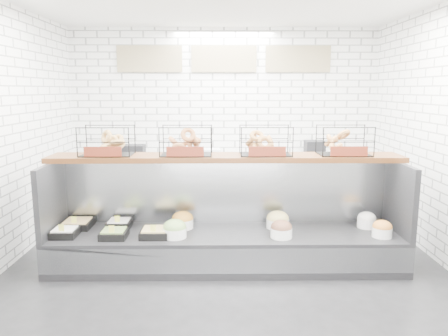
{
  "coord_description": "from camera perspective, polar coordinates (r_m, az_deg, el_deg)",
  "views": [
    {
      "loc": [
        -0.08,
        -4.52,
        2.01
      ],
      "look_at": [
        -0.02,
        0.45,
        1.12
      ],
      "focal_mm": 35.0,
      "sensor_mm": 36.0,
      "label": 1
    }
  ],
  "objects": [
    {
      "name": "ground",
      "position": [
        4.94,
        0.34,
        -13.8
      ],
      "size": [
        5.5,
        5.5,
        0.0
      ],
      "primitive_type": "plane",
      "color": "black",
      "rests_on": "ground"
    },
    {
      "name": "room_shell",
      "position": [
        5.12,
        0.25,
        10.72
      ],
      "size": [
        5.02,
        5.51,
        3.01
      ],
      "color": "white",
      "rests_on": "ground"
    },
    {
      "name": "display_case",
      "position": [
        5.15,
        0.15,
        -8.93
      ],
      "size": [
        4.0,
        0.9,
        1.2
      ],
      "color": "black",
      "rests_on": "ground"
    },
    {
      "name": "bagel_shelf",
      "position": [
        5.08,
        0.28,
        3.0
      ],
      "size": [
        4.1,
        0.5,
        0.4
      ],
      "color": "#40200D",
      "rests_on": "display_case"
    },
    {
      "name": "prep_counter",
      "position": [
        7.12,
        -0.01,
        -2.32
      ],
      "size": [
        4.0,
        0.6,
        1.2
      ],
      "color": "#93969B",
      "rests_on": "ground"
    }
  ]
}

